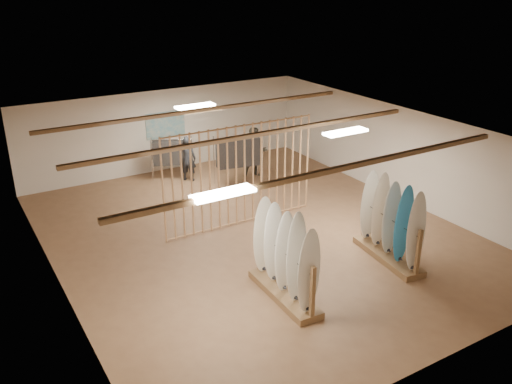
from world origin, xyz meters
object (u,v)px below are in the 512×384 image
shopper_a (188,155)px  shopper_b (255,149)px  clothing_rack_a (172,153)px  rack_left (285,268)px  rack_right (390,233)px  clothing_rack_b (238,152)px

shopper_a → shopper_b: 2.24m
shopper_a → shopper_b: shopper_b is taller
clothing_rack_a → shopper_b: (2.47, -1.22, 0.04)m
rack_left → shopper_a: (1.19, 7.45, 0.15)m
rack_left → rack_right: rack_left is taller
rack_left → clothing_rack_a: bearing=86.9°
clothing_rack_a → shopper_a: (0.39, -0.39, -0.06)m
rack_left → shopper_a: 7.55m
clothing_rack_b → shopper_a: 1.70m
shopper_b → clothing_rack_b: bearing=-145.2°
rack_left → clothing_rack_b: rack_left is taller
clothing_rack_b → rack_left: bearing=-101.0°
rack_right → shopper_a: 7.61m
clothing_rack_b → shopper_b: shopper_b is taller
rack_left → shopper_b: (3.27, 6.62, 0.25)m
shopper_a → rack_right: bearing=147.5°
rack_right → clothing_rack_b: rack_right is taller
shopper_a → rack_left: bearing=124.2°
shopper_b → rack_right: bearing=-75.2°
rack_left → clothing_rack_a: (0.80, 7.85, 0.21)m
rack_left → rack_right: size_ratio=0.99×
rack_left → shopper_a: rack_left is taller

